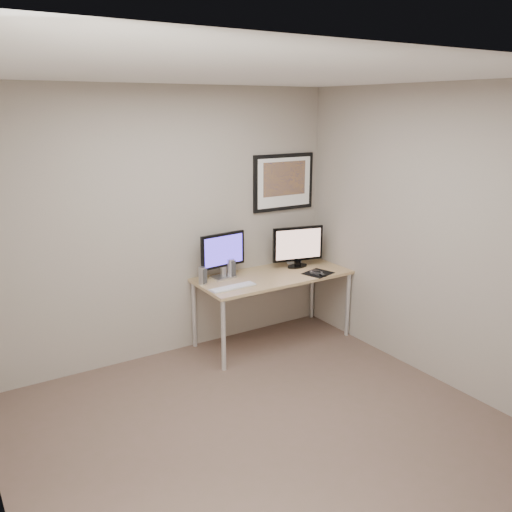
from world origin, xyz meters
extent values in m
plane|color=brown|center=(0.00, 0.00, 0.00)|extent=(3.60, 3.60, 0.00)
plane|color=white|center=(0.00, 0.00, 2.60)|extent=(3.60, 3.60, 0.00)
plane|color=gray|center=(0.00, 1.70, 1.30)|extent=(3.60, 0.00, 3.60)
plane|color=gray|center=(1.80, 0.00, 1.30)|extent=(0.00, 3.40, 3.40)
cube|color=olive|center=(1.00, 1.35, 0.71)|extent=(1.60, 0.70, 0.03)
cylinder|color=silver|center=(0.24, 1.04, 0.35)|extent=(0.04, 0.04, 0.70)
cylinder|color=silver|center=(0.24, 1.66, 0.35)|extent=(0.04, 0.04, 0.70)
cylinder|color=silver|center=(1.76, 1.04, 0.35)|extent=(0.04, 0.04, 0.70)
cylinder|color=silver|center=(1.76, 1.66, 0.35)|extent=(0.04, 0.04, 0.70)
cube|color=black|center=(1.35, 1.68, 1.62)|extent=(0.75, 0.03, 0.60)
cube|color=white|center=(1.35, 1.67, 1.62)|extent=(0.67, 0.00, 0.52)
cube|color=orange|center=(1.35, 1.66, 1.66)|extent=(0.54, 0.00, 0.36)
cube|color=#B8B8BD|center=(0.52, 1.54, 0.74)|extent=(0.25, 0.19, 0.02)
cube|color=#B8B8BD|center=(0.52, 1.54, 0.80)|extent=(0.05, 0.04, 0.10)
cube|color=black|center=(0.52, 1.54, 1.02)|extent=(0.51, 0.09, 0.34)
cube|color=#3C28B5|center=(0.52, 1.52, 1.02)|extent=(0.45, 0.05, 0.29)
cube|color=black|center=(1.38, 1.45, 0.74)|extent=(0.26, 0.18, 0.02)
cube|color=black|center=(1.38, 1.45, 0.78)|extent=(0.06, 0.05, 0.05)
cube|color=black|center=(1.38, 1.45, 0.99)|extent=(0.56, 0.15, 0.37)
cube|color=tan|center=(1.38, 1.43, 0.99)|extent=(0.50, 0.12, 0.31)
cylinder|color=#B8B8BD|center=(0.24, 1.46, 0.82)|extent=(0.09, 0.09, 0.17)
cylinder|color=#B8B8BD|center=(0.60, 1.51, 0.83)|extent=(0.09, 0.09, 0.19)
cube|color=silver|center=(0.44, 1.21, 0.74)|extent=(0.47, 0.14, 0.02)
cube|color=black|center=(1.42, 1.14, 0.73)|extent=(0.33, 0.31, 0.00)
ellipsoid|color=black|center=(1.40, 1.14, 0.75)|extent=(0.09, 0.13, 0.04)
cube|color=black|center=(1.41, 1.09, 0.74)|extent=(0.06, 0.17, 0.02)
cube|color=silver|center=(1.44, 1.58, 0.84)|extent=(0.17, 0.14, 0.21)
camera|label=1|loc=(-1.98, -3.05, 2.40)|focal=38.00mm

